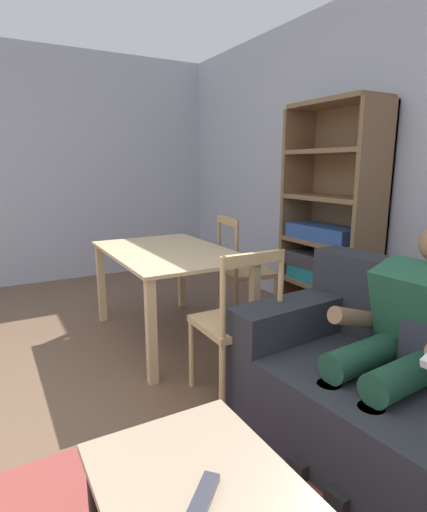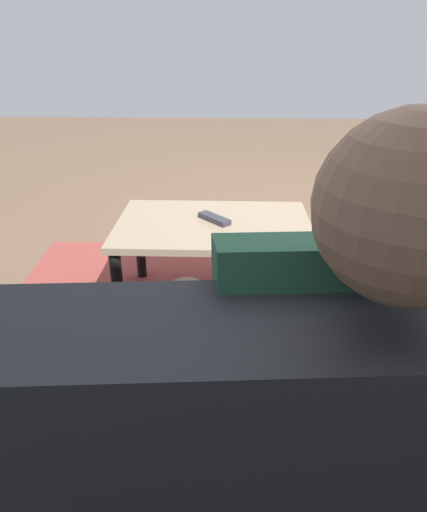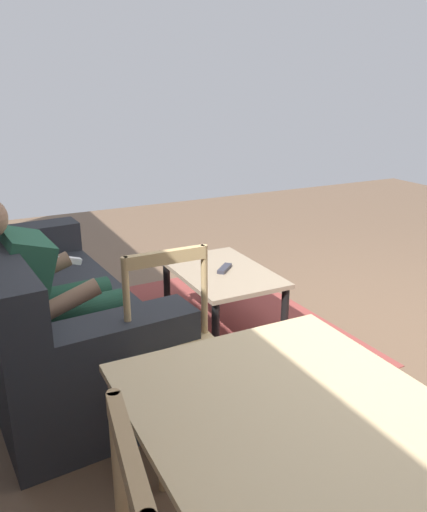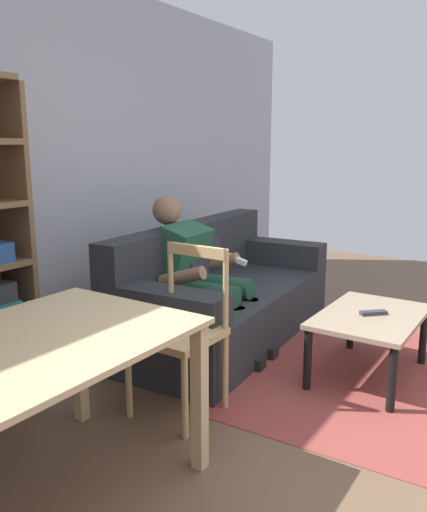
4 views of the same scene
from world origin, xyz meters
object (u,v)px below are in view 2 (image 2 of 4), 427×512
coffee_table (213,234)px  tv_remote (214,219)px  person_lounging (314,374)px  couch (160,460)px

coffee_table → tv_remote: (-0.00, -0.02, 0.07)m
tv_remote → person_lounging: bearing=57.5°
couch → coffee_table: size_ratio=2.46×
coffee_table → tv_remote: 0.07m
person_lounging → tv_remote: bearing=-78.8°
couch → tv_remote: bearing=-93.9°
couch → tv_remote: 1.20m
coffee_table → tv_remote: bearing=-101.4°
couch → person_lounging: size_ratio=1.91×
person_lounging → tv_remote: size_ratio=6.55×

